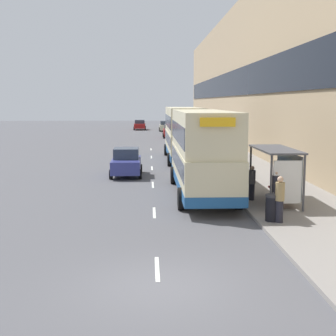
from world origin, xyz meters
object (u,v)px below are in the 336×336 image
at_px(pedestrian_at_shelter, 252,183).
at_px(litter_bin, 272,208).
at_px(double_decker_bus_near, 202,151).
at_px(car_0, 140,125).
at_px(car_2, 126,162).
at_px(pedestrian_1, 280,199).
at_px(car_3, 165,126).
at_px(double_decker_bus_ahead, 183,132).
at_px(bus_shelter, 281,165).
at_px(car_1, 170,131).
at_px(pedestrian_2, 275,190).

bearing_deg(pedestrian_at_shelter, litter_bin, -91.03).
relative_size(double_decker_bus_near, car_0, 2.33).
distance_m(car_2, pedestrian_1, 14.17).
bearing_deg(car_3, pedestrian_1, -87.80).
xyz_separation_m(double_decker_bus_ahead, litter_bin, (1.96, -20.43, -1.62)).
xyz_separation_m(double_decker_bus_ahead, car_2, (-4.26, -8.03, -1.40)).
bearing_deg(bus_shelter, car_1, 94.23).
height_order(bus_shelter, car_3, bus_shelter).
bearing_deg(pedestrian_2, pedestrian_1, -100.49).
bearing_deg(car_3, double_decker_bus_near, -90.00).
xyz_separation_m(pedestrian_2, litter_bin, (-0.57, -1.68, -0.36)).
distance_m(pedestrian_at_shelter, pedestrian_1, 4.16).
xyz_separation_m(car_3, pedestrian_2, (2.65, -57.78, 0.19)).
distance_m(bus_shelter, car_2, 11.86).
bearing_deg(litter_bin, car_3, 92.00).
bearing_deg(bus_shelter, car_3, 93.36).
relative_size(bus_shelter, litter_bin, 4.00).
height_order(bus_shelter, car_1, bus_shelter).
bearing_deg(double_decker_bus_near, double_decker_bus_ahead, 89.54).
distance_m(double_decker_bus_near, car_3, 53.63).
distance_m(car_0, pedestrian_at_shelter, 60.26).
distance_m(double_decker_bus_ahead, litter_bin, 20.58).
relative_size(bus_shelter, pedestrian_2, 2.41).
height_order(double_decker_bus_near, car_0, double_decker_bus_near).
distance_m(bus_shelter, pedestrian_2, 1.88).
relative_size(pedestrian_1, litter_bin, 1.71).
height_order(bus_shelter, pedestrian_2, bus_shelter).
bearing_deg(litter_bin, double_decker_bus_near, 109.56).
bearing_deg(double_decker_bus_ahead, litter_bin, -84.53).
height_order(car_1, car_3, car_1).
xyz_separation_m(bus_shelter, car_3, (-3.30, 56.23, -1.03)).
distance_m(car_0, car_3, 6.11).
distance_m(car_1, pedestrian_at_shelter, 41.26).
distance_m(pedestrian_2, litter_bin, 1.81).
height_order(double_decker_bus_ahead, car_3, double_decker_bus_ahead).
xyz_separation_m(car_3, pedestrian_1, (2.29, -59.68, 0.21)).
bearing_deg(double_decker_bus_near, pedestrian_2, -57.55).
bearing_deg(car_2, car_0, -89.90).
distance_m(car_1, litter_bin, 45.19).
relative_size(pedestrian_1, pedestrian_2, 1.03).
height_order(double_decker_bus_ahead, pedestrian_2, double_decker_bus_ahead).
distance_m(car_2, pedestrian_2, 12.69).
height_order(bus_shelter, pedestrian_at_shelter, bus_shelter).
bearing_deg(pedestrian_2, car_2, 122.36).
xyz_separation_m(bus_shelter, pedestrian_2, (-0.65, -1.55, -0.84)).
bearing_deg(double_decker_bus_near, car_0, 94.17).
relative_size(car_1, pedestrian_1, 2.50).
relative_size(double_decker_bus_near, pedestrian_at_shelter, 6.36).
distance_m(bus_shelter, double_decker_bus_near, 4.23).
distance_m(car_0, car_2, 51.46).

